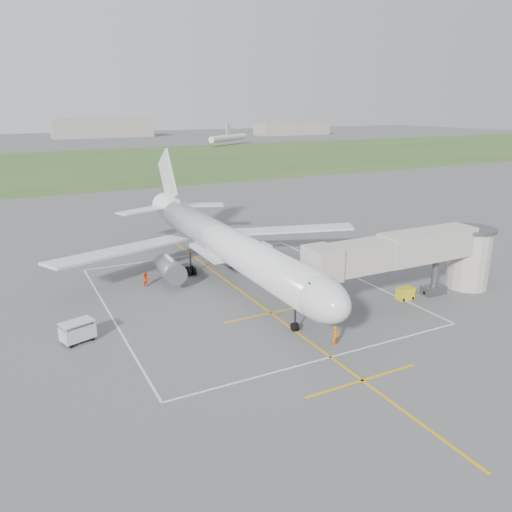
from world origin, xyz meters
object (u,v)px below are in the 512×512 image
ramp_worker_nose (335,336)px  ramp_worker_wing (145,279)px  airliner (225,244)px  baggage_cart (78,332)px  jet_bridge (421,254)px  gpu_unit (405,293)px

ramp_worker_nose → ramp_worker_wing: 23.99m
airliner → baggage_cart: (-17.62, -8.60, -3.44)m
ramp_worker_nose → baggage_cart: bearing=131.8°
jet_bridge → airliner: bearing=137.8°
airliner → gpu_unit: bearing=-44.4°
ramp_worker_wing → gpu_unit: bearing=-162.6°
baggage_cart → airliner: bearing=8.1°
jet_bridge → ramp_worker_nose: jet_bridge is taller
jet_bridge → ramp_worker_wing: jet_bridge is taller
jet_bridge → gpu_unit: size_ratio=13.10×
jet_bridge → ramp_worker_wing: size_ratio=14.63×
gpu_unit → ramp_worker_nose: (-12.79, -5.33, 0.27)m
gpu_unit → ramp_worker_nose: ramp_worker_nose is taller
airliner → baggage_cart: airliner is taller
airliner → jet_bridge: bearing=-42.2°
gpu_unit → ramp_worker_wing: ramp_worker_wing is taller
ramp_worker_nose → airliner: bearing=75.5°
jet_bridge → ramp_worker_wing: bearing=145.8°
ramp_worker_nose → ramp_worker_wing: size_ratio=1.12×
baggage_cart → ramp_worker_wing: bearing=33.2°
ramp_worker_wing → baggage_cart: bearing=103.9°
gpu_unit → ramp_worker_wing: 28.24m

